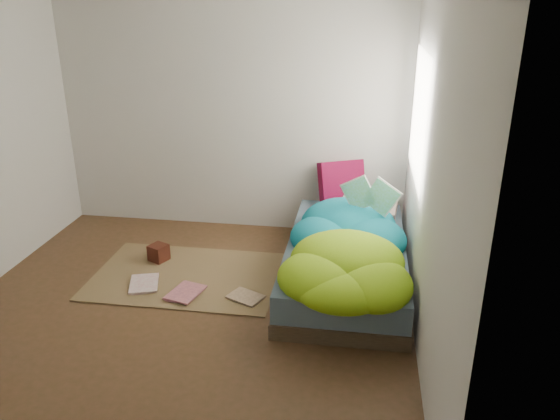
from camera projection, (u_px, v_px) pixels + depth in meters
The scene contains 12 objects.
ground at pixel (183, 311), 4.24m from camera, with size 3.50×3.50×0.00m, color #46341B.
room_walls at pixel (170, 102), 3.65m from camera, with size 3.54×3.54×2.62m.
bed at pixel (346, 261), 4.67m from camera, with size 1.00×2.00×0.34m.
duvet at pixel (346, 235), 4.34m from camera, with size 0.96×1.84×0.34m, color #076775, non-canonical shape.
rug at pixel (187, 276), 4.77m from camera, with size 1.60×1.10×0.01m, color brown.
pillow_floral at pixel (368, 209), 5.18m from camera, with size 0.52×0.32×0.12m, color silver.
pillow_magenta at pixel (342, 183), 5.37m from camera, with size 0.44×0.14×0.44m, color #550525.
open_book at pixel (371, 185), 4.58m from camera, with size 0.41×0.09×0.25m, color green, non-canonical shape.
wooden_box at pixel (159, 253), 5.01m from camera, with size 0.15×0.15×0.15m, color #37190C.
floor_book_a at pixel (130, 285), 4.58m from camera, with size 0.23×0.32×0.02m, color white.
floor_book_b at pixel (173, 290), 4.49m from camera, with size 0.23×0.31×0.03m, color #D47A7D.
floor_book_c at pixel (238, 302), 4.32m from camera, with size 0.20×0.27×0.02m, color tan.
Camera 1 is at (1.30, -3.50, 2.29)m, focal length 35.00 mm.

